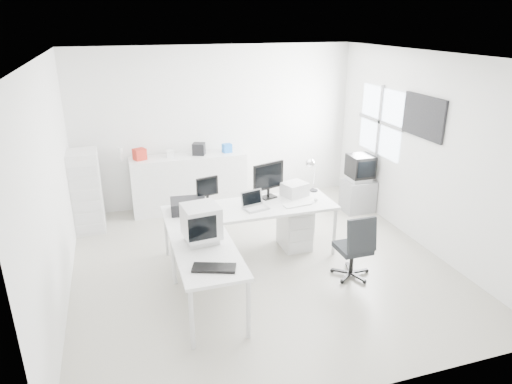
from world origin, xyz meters
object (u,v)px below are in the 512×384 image
object	(u,v)px
lcd_monitor_small	(207,192)
tv_cabinet	(358,196)
main_desk	(250,231)
office_chair	(353,245)
inkjet_printer	(188,206)
drawer_pedestal	(295,228)
crt_monitor	(201,223)
sideboard	(189,183)
crt_tv	(360,168)
laptop	(256,202)
laser_printer	(295,189)
filing_cabinet	(86,191)
lcd_monitor_large	(268,180)
side_desk	(208,280)

from	to	relation	value
lcd_monitor_small	tv_cabinet	bearing A→B (deg)	0.64
main_desk	office_chair	distance (m)	1.46
inkjet_printer	drawer_pedestal	bearing A→B (deg)	3.72
crt_monitor	sideboard	bearing A→B (deg)	77.22
lcd_monitor_small	office_chair	world-z (taller)	lcd_monitor_small
inkjet_printer	tv_cabinet	world-z (taller)	inkjet_printer
main_desk	crt_tv	bearing A→B (deg)	23.13
drawer_pedestal	laptop	world-z (taller)	laptop
lcd_monitor_small	laser_printer	size ratio (longest dim) A/B	1.17
laser_printer	filing_cabinet	world-z (taller)	filing_cabinet
office_chair	tv_cabinet	bearing A→B (deg)	58.57
inkjet_printer	laptop	bearing A→B (deg)	-6.96
lcd_monitor_small	filing_cabinet	distance (m)	2.17
lcd_monitor_large	laptop	distance (m)	0.49
laser_printer	filing_cabinet	bearing A→B (deg)	136.52
filing_cabinet	laptop	bearing A→B (deg)	-36.62
filing_cabinet	laser_printer	bearing A→B (deg)	-24.75
sideboard	filing_cabinet	distance (m)	1.73
laptop	lcd_monitor_large	bearing A→B (deg)	36.24
drawer_pedestal	office_chair	xyz separation A→B (m)	(0.40, -1.01, 0.16)
tv_cabinet	inkjet_printer	bearing A→B (deg)	-164.42
drawer_pedestal	crt_tv	distance (m)	1.89
office_chair	tv_cabinet	xyz separation A→B (m)	(1.17, 1.93, -0.18)
laser_printer	sideboard	world-z (taller)	sideboard
side_desk	filing_cabinet	bearing A→B (deg)	117.09
main_desk	crt_tv	distance (m)	2.51
laptop	sideboard	xyz separation A→B (m)	(-0.59, 2.04, -0.36)
laser_printer	tv_cabinet	world-z (taller)	laser_printer
filing_cabinet	main_desk	bearing A→B (deg)	-35.57
drawer_pedestal	laser_printer	bearing A→B (deg)	73.61
tv_cabinet	laptop	bearing A→B (deg)	-154.28
crt_tv	sideboard	xyz separation A→B (m)	(-2.81, 0.97, -0.29)
lcd_monitor_small	lcd_monitor_large	size ratio (longest dim) A/B	0.74
crt_monitor	filing_cabinet	world-z (taller)	filing_cabinet
drawer_pedestal	lcd_monitor_large	world-z (taller)	lcd_monitor_large
main_desk	crt_monitor	bearing A→B (deg)	-135.00
lcd_monitor_large	laser_printer	bearing A→B (deg)	-22.49
side_desk	drawer_pedestal	distance (m)	1.93
lcd_monitor_large	tv_cabinet	size ratio (longest dim) A/B	0.95
side_desk	laptop	distance (m)	1.43
inkjet_printer	crt_tv	world-z (taller)	crt_tv
inkjet_printer	office_chair	size ratio (longest dim) A/B	0.51
lcd_monitor_large	crt_tv	distance (m)	2.07
main_desk	drawer_pedestal	world-z (taller)	main_desk
crt_monitor	filing_cabinet	distance (m)	2.83
main_desk	laptop	xyz separation A→B (m)	(0.05, -0.10, 0.49)
laser_printer	sideboard	bearing A→B (deg)	108.12
inkjet_printer	lcd_monitor_small	xyz separation A→B (m)	(0.30, 0.15, 0.12)
side_desk	lcd_monitor_small	bearing A→B (deg)	77.47
tv_cabinet	crt_tv	world-z (taller)	crt_tv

